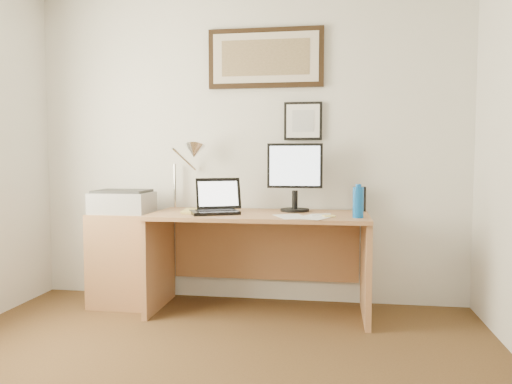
% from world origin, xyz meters
% --- Properties ---
extents(wall_back, '(3.50, 0.02, 2.50)m').
position_xyz_m(wall_back, '(0.00, 2.00, 1.25)').
color(wall_back, silver).
rests_on(wall_back, ground).
extents(side_cabinet, '(0.50, 0.40, 0.73)m').
position_xyz_m(side_cabinet, '(-0.92, 1.68, 0.36)').
color(side_cabinet, '#9A6740').
rests_on(side_cabinet, floor).
extents(water_bottle, '(0.07, 0.07, 0.21)m').
position_xyz_m(water_bottle, '(0.86, 1.47, 0.86)').
color(water_bottle, '#0D54AE').
rests_on(water_bottle, desk).
extents(bottle_cap, '(0.04, 0.04, 0.02)m').
position_xyz_m(bottle_cap, '(0.86, 1.47, 0.97)').
color(bottle_cap, '#0D54AE').
rests_on(bottle_cap, water_bottle).
extents(speaker, '(0.09, 0.08, 0.19)m').
position_xyz_m(speaker, '(0.90, 1.91, 0.84)').
color(speaker, black).
rests_on(speaker, desk).
extents(paper_sheet_a, '(0.29, 0.33, 0.00)m').
position_xyz_m(paper_sheet_a, '(0.40, 1.46, 0.75)').
color(paper_sheet_a, white).
rests_on(paper_sheet_a, desk).
extents(paper_sheet_b, '(0.30, 0.35, 0.00)m').
position_xyz_m(paper_sheet_b, '(0.56, 1.44, 0.75)').
color(paper_sheet_b, white).
rests_on(paper_sheet_b, desk).
extents(sticky_pad, '(0.10, 0.10, 0.01)m').
position_xyz_m(sticky_pad, '(0.66, 1.48, 0.76)').
color(sticky_pad, '#FADE76').
rests_on(sticky_pad, desk).
extents(marker_pen, '(0.14, 0.06, 0.02)m').
position_xyz_m(marker_pen, '(0.61, 1.54, 0.76)').
color(marker_pen, white).
rests_on(marker_pen, desk).
extents(book, '(0.23, 0.29, 0.02)m').
position_xyz_m(book, '(-0.43, 1.61, 0.76)').
color(book, '#E1C96A').
rests_on(book, desk).
extents(desk, '(1.60, 0.70, 0.75)m').
position_xyz_m(desk, '(0.15, 1.72, 0.51)').
color(desk, '#9A6740').
rests_on(desk, floor).
extents(laptop, '(0.41, 0.42, 0.26)m').
position_xyz_m(laptop, '(-0.17, 1.59, 0.81)').
color(laptop, black).
rests_on(laptop, desk).
extents(lcd_monitor, '(0.42, 0.22, 0.52)m').
position_xyz_m(lcd_monitor, '(0.40, 1.80, 1.04)').
color(lcd_monitor, black).
rests_on(lcd_monitor, desk).
extents(printer, '(0.44, 0.34, 0.18)m').
position_xyz_m(printer, '(-0.94, 1.68, 0.82)').
color(printer, '#A3A3A5').
rests_on(printer, side_cabinet).
extents(desk_lamp, '(0.29, 0.27, 0.53)m').
position_xyz_m(desk_lamp, '(-0.41, 1.81, 1.19)').
color(desk_lamp, silver).
rests_on(desk_lamp, desk).
extents(picture_large, '(0.92, 0.04, 0.47)m').
position_xyz_m(picture_large, '(0.15, 1.97, 1.95)').
color(picture_large, black).
rests_on(picture_large, wall_back).
extents(picture_small, '(0.30, 0.03, 0.30)m').
position_xyz_m(picture_small, '(0.45, 1.97, 1.45)').
color(picture_small, black).
rests_on(picture_small, wall_back).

